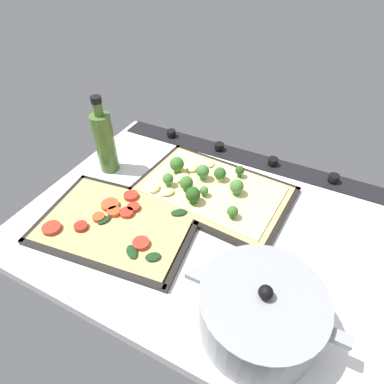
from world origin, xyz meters
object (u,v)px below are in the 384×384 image
object	(u,v)px
veggie_pizza_back	(116,222)
oil_bottle	(105,141)
baking_tray_front	(213,193)
baking_tray_back	(117,225)
cooking_pot	(260,312)
broccoli_pizza	(209,187)

from	to	relation	value
veggie_pizza_back	oil_bottle	world-z (taller)	oil_bottle
baking_tray_front	veggie_pizza_back	bearing A→B (deg)	52.92
baking_tray_back	cooking_pot	world-z (taller)	cooking_pot
oil_bottle	broccoli_pizza	bearing A→B (deg)	-173.97
baking_tray_back	baking_tray_front	bearing A→B (deg)	-126.75
baking_tray_front	veggie_pizza_back	xyz separation A→B (cm)	(15.63, 20.68, 0.74)
broccoli_pizza	baking_tray_front	bearing A→B (deg)	-168.55
baking_tray_front	cooking_pot	size ratio (longest dim) A/B	1.46
broccoli_pizza	oil_bottle	distance (cm)	30.75
baking_tray_front	broccoli_pizza	xyz separation A→B (cm)	(1.14, 0.23, 1.58)
broccoli_pizza	baking_tray_back	world-z (taller)	broccoli_pizza
baking_tray_back	oil_bottle	distance (cm)	24.79
baking_tray_back	oil_bottle	xyz separation A→B (cm)	(15.41, -17.34, 8.75)
baking_tray_back	veggie_pizza_back	distance (cm)	0.75
baking_tray_front	oil_bottle	world-z (taller)	oil_bottle
broccoli_pizza	baking_tray_back	size ratio (longest dim) A/B	0.99
broccoli_pizza	veggie_pizza_back	size ratio (longest dim) A/B	1.07
broccoli_pizza	baking_tray_back	xyz separation A→B (cm)	(14.32, 20.48, -1.58)
baking_tray_front	cooking_pot	world-z (taller)	cooking_pot
cooking_pot	oil_bottle	size ratio (longest dim) A/B	1.27
cooking_pot	baking_tray_back	bearing A→B (deg)	-12.83
veggie_pizza_back	cooking_pot	xyz separation A→B (cm)	(-37.35, 8.50, 4.09)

